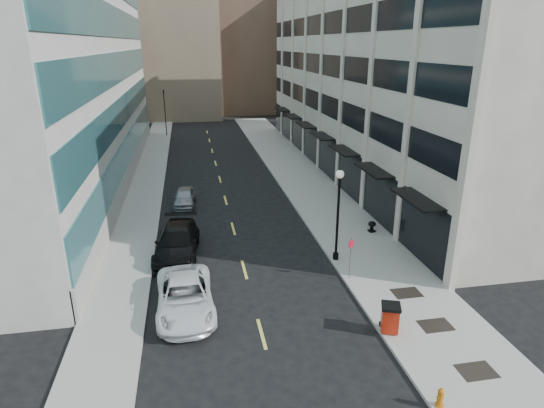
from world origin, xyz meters
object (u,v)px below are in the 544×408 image
object	(u,v)px
sign_post	(351,252)
trash_bin	(390,317)
car_black_pickup	(177,242)
traffic_signal	(164,93)
lamppost	(338,207)
car_white_van	(185,297)
fire_hydrant	(440,397)
urn_planter	(372,225)
car_silver_sedan	(184,197)

from	to	relation	value
sign_post	trash_bin	bearing A→B (deg)	-105.75
car_black_pickup	trash_bin	distance (m)	13.10
traffic_signal	lamppost	distance (m)	41.44
car_black_pickup	car_white_van	bearing A→B (deg)	-80.77
fire_hydrant	lamppost	xyz separation A→B (m)	(0.00, 11.40, 2.82)
lamppost	sign_post	bearing A→B (deg)	-90.00
car_white_van	sign_post	size ratio (longest dim) A/B	2.42
fire_hydrant	urn_planter	bearing A→B (deg)	64.96
lamppost	urn_planter	world-z (taller)	lamppost
car_white_van	car_silver_sedan	size ratio (longest dim) A/B	1.44
lamppost	sign_post	size ratio (longest dim) A/B	2.34
traffic_signal	lamppost	bearing A→B (deg)	-74.87
car_black_pickup	lamppost	size ratio (longest dim) A/B	1.09
car_white_van	car_black_pickup	xyz separation A→B (m)	(-0.43, 6.09, 0.08)
urn_planter	car_silver_sedan	bearing A→B (deg)	146.90
car_silver_sedan	fire_hydrant	world-z (taller)	car_silver_sedan
traffic_signal	car_white_van	bearing A→B (deg)	-86.99
sign_post	car_white_van	bearing A→B (deg)	172.32
sign_post	lamppost	bearing A→B (deg)	73.05
traffic_signal	trash_bin	world-z (taller)	traffic_signal
fire_hydrant	trash_bin	world-z (taller)	trash_bin
car_silver_sedan	fire_hydrant	bearing A→B (deg)	-65.32
urn_planter	trash_bin	bearing A→B (deg)	-108.38
lamppost	car_white_van	bearing A→B (deg)	-156.68
lamppost	sign_post	distance (m)	2.83
traffic_signal	car_silver_sedan	size ratio (longest dim) A/B	1.80
car_black_pickup	sign_post	size ratio (longest dim) A/B	2.55
car_white_van	fire_hydrant	bearing A→B (deg)	-44.06
car_black_pickup	lamppost	xyz separation A→B (m)	(8.94, -2.43, 2.47)
lamppost	sign_post	world-z (taller)	lamppost
car_white_van	car_silver_sedan	distance (m)	14.97
car_black_pickup	trash_bin	xyz separation A→B (m)	(9.04, -9.49, -0.01)
traffic_signal	fire_hydrant	bearing A→B (deg)	-78.12
fire_hydrant	urn_planter	xyz separation A→B (m)	(3.58, 14.83, 0.08)
traffic_signal	car_black_pickup	bearing A→B (deg)	-87.16
sign_post	urn_planter	world-z (taller)	sign_post
fire_hydrant	sign_post	size ratio (longest dim) A/B	0.32
lamppost	urn_planter	bearing A→B (deg)	43.72
car_silver_sedan	traffic_signal	bearing A→B (deg)	98.75
trash_bin	lamppost	size ratio (longest dim) A/B	0.24
car_silver_sedan	trash_bin	distance (m)	20.28
car_white_van	fire_hydrant	world-z (taller)	car_white_van
fire_hydrant	lamppost	size ratio (longest dim) A/B	0.14
traffic_signal	sign_post	distance (m)	43.76
car_silver_sedan	sign_post	xyz separation A→B (m)	(8.50, -13.58, 0.99)
car_white_van	urn_planter	xyz separation A→B (m)	(12.09, 7.09, -0.19)
car_white_van	fire_hydrant	xyz separation A→B (m)	(8.51, -7.74, -0.27)
fire_hydrant	lamppost	distance (m)	11.74
car_black_pickup	lamppost	distance (m)	9.59
traffic_signal	urn_planter	bearing A→B (deg)	-68.50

